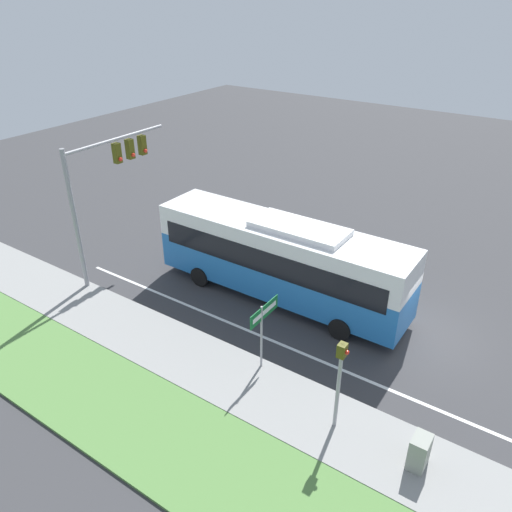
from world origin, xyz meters
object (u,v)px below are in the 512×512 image
(bus, at_px, (281,256))
(signal_gantry, at_px, (106,177))
(utility_cabinet, at_px, (419,452))
(street_sign, at_px, (263,322))
(pedestrian_signal, at_px, (340,373))

(bus, distance_m, signal_gantry, 8.44)
(bus, xyz_separation_m, signal_gantry, (-2.32, 7.66, 2.67))
(bus, bearing_deg, utility_cabinet, -124.20)
(signal_gantry, distance_m, street_sign, 10.15)
(pedestrian_signal, bearing_deg, signal_gantry, 76.86)
(signal_gantry, relative_size, utility_cabinet, 6.00)
(bus, relative_size, street_sign, 4.23)
(utility_cabinet, bearing_deg, street_sign, 79.25)
(pedestrian_signal, bearing_deg, bus, 44.84)
(signal_gantry, bearing_deg, street_sign, -101.35)
(street_sign, bearing_deg, signal_gantry, 78.65)
(pedestrian_signal, bearing_deg, street_sign, 71.98)
(street_sign, bearing_deg, pedestrian_signal, -108.02)
(bus, relative_size, utility_cabinet, 10.51)
(bus, xyz_separation_m, pedestrian_signal, (-5.36, -5.33, 0.16))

